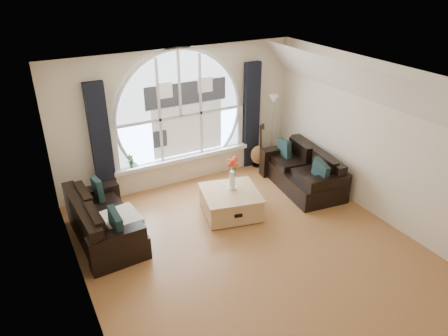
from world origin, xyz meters
TOP-DOWN VIEW (x-y plane):
  - ground at (0.00, 0.00)m, footprint 5.00×5.50m
  - ceiling at (0.00, 0.00)m, footprint 5.00×5.50m
  - wall_back at (0.00, 2.75)m, footprint 5.00×0.01m
  - wall_front at (0.00, -2.75)m, footprint 5.00×0.01m
  - wall_left at (-2.50, 0.00)m, footprint 0.01×5.50m
  - wall_right at (2.50, 0.00)m, footprint 0.01×5.50m
  - attic_slope at (2.20, 0.00)m, footprint 0.92×5.50m
  - arched_window at (0.00, 2.72)m, footprint 2.60×0.06m
  - window_sill at (0.00, 2.65)m, footprint 2.90×0.22m
  - window_frame at (0.00, 2.69)m, footprint 2.76×0.08m
  - neighbor_house at (0.15, 2.71)m, footprint 1.70×0.02m
  - curtain_left at (-1.60, 2.63)m, footprint 0.35×0.12m
  - curtain_right at (1.60, 2.63)m, footprint 0.35×0.12m
  - sofa_left at (-1.95, 1.35)m, footprint 0.96×1.77m
  - sofa_right at (1.95, 1.22)m, footprint 1.08×1.83m
  - coffee_chest at (0.23, 1.07)m, footprint 1.18×1.18m
  - throw_blanket at (-1.75, 1.08)m, footprint 0.62×0.62m
  - vase_flowers at (0.31, 1.16)m, footprint 0.24×0.24m
  - floor_lamp at (2.01, 2.42)m, footprint 0.24×0.24m
  - guitar at (1.69, 2.42)m, footprint 0.43×0.37m
  - potted_plant at (-1.09, 2.65)m, footprint 0.16×0.13m

SIDE VIEW (x-z plane):
  - ground at x=0.00m, z-range -0.01..0.01m
  - coffee_chest at x=0.23m, z-range 0.00..0.48m
  - sofa_left at x=-1.95m, z-range 0.02..0.78m
  - sofa_right at x=1.95m, z-range 0.01..0.79m
  - throw_blanket at x=-1.75m, z-range 0.45..0.55m
  - window_sill at x=0.00m, z-range 0.47..0.55m
  - guitar at x=1.69m, z-range 0.00..1.06m
  - potted_plant at x=-1.09m, z-range 0.55..0.82m
  - floor_lamp at x=2.01m, z-range 0.00..1.60m
  - vase_flowers at x=0.31m, z-range 0.48..1.18m
  - curtain_left at x=-1.60m, z-range 0.00..2.30m
  - curtain_right at x=1.60m, z-range 0.00..2.30m
  - wall_back at x=0.00m, z-range 0.00..2.70m
  - wall_front at x=0.00m, z-range 0.00..2.70m
  - wall_left at x=-2.50m, z-range 0.00..2.70m
  - wall_right at x=2.50m, z-range 0.00..2.70m
  - neighbor_house at x=0.15m, z-range 0.75..2.25m
  - arched_window at x=0.00m, z-range 0.55..2.70m
  - window_frame at x=0.00m, z-range 0.55..2.70m
  - attic_slope at x=2.20m, z-range 1.99..2.71m
  - ceiling at x=0.00m, z-range 2.70..2.71m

